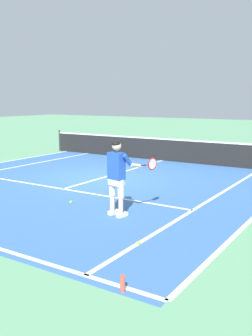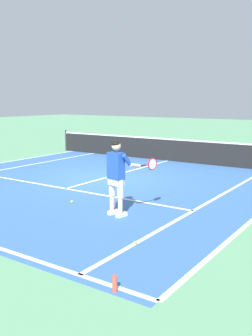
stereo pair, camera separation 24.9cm
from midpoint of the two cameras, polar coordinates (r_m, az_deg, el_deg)
ground_plane at (r=12.95m, az=-4.41°, el=-1.56°), size 80.00×80.00×0.00m
court_inner_surface at (r=12.42m, az=-6.33°, el=-2.09°), size 10.98×10.90×0.00m
line_service at (r=11.57m, az=-9.91°, el=-3.08°), size 8.23×0.10×0.01m
line_centre_service at (r=14.04m, az=-1.07°, el=-0.60°), size 0.10×6.40×0.01m
line_singles_left at (r=15.30m, az=-18.42°, el=-0.23°), size 0.10×10.50×0.01m
line_singles_right at (r=10.40m, az=11.67°, el=-4.65°), size 0.10×10.50×0.01m
tennis_net at (r=16.69m, az=5.03°, el=2.80°), size 11.96×0.08×1.07m
tennis_player at (r=8.63m, az=-2.09°, el=-0.78°), size 0.82×1.06×1.71m
tennis_ball_near_feet at (r=9.98m, az=-8.91°, el=-5.02°), size 0.07×0.07×0.07m
tennis_ball_by_baseline at (r=7.17m, az=0.87°, el=-11.03°), size 0.07×0.07×0.07m
water_bottle at (r=5.53m, az=-1.86°, el=-16.78°), size 0.07×0.07×0.24m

